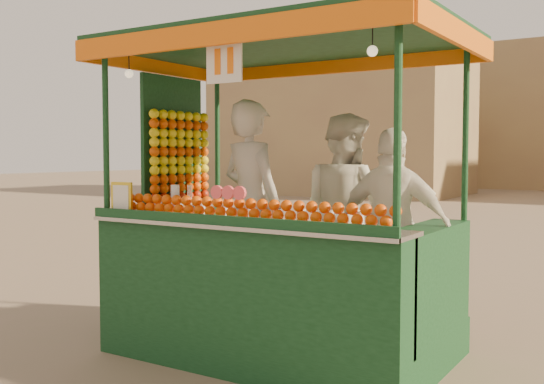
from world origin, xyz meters
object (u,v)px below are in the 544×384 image
Objects in this scene: vendor_middle at (345,212)px; juice_cart at (269,253)px; vendor_right at (393,227)px; vendor_left at (252,204)px.

juice_cart is at bearing 78.73° from vendor_middle.
vendor_middle is 1.09× the size of vendor_right.
vendor_right is (0.94, 0.35, 0.24)m from juice_cart.
vendor_left is 1.17× the size of vendor_right.
juice_cart is at bearing 157.54° from vendor_left.
vendor_middle reaches higher than vendor_right.
juice_cart is 1.84× the size of vendor_right.
vendor_middle is at bearing -32.03° from vendor_right.
vendor_right is (0.56, -0.29, -0.07)m from vendor_middle.
vendor_middle is (0.73, 0.39, -0.06)m from vendor_left.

